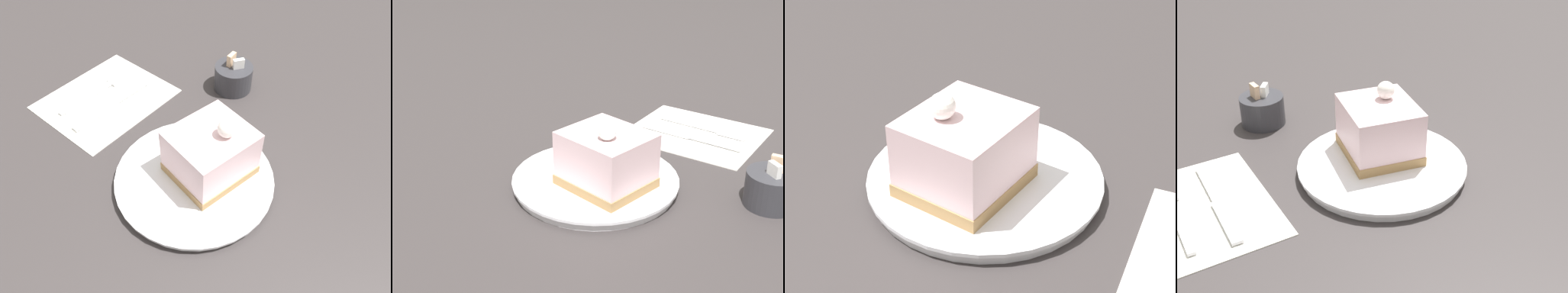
# 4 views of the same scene
# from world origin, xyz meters

# --- Properties ---
(ground_plane) EXTENTS (4.00, 4.00, 0.00)m
(ground_plane) POSITION_xyz_m (0.00, 0.00, 0.00)
(ground_plane) COLOR #383333
(plate) EXTENTS (0.23, 0.23, 0.01)m
(plate) POSITION_xyz_m (-0.02, 0.01, 0.01)
(plate) COLOR white
(plate) RESTS_ON ground_plane
(cake_slice) EXTENTS (0.10, 0.11, 0.10)m
(cake_slice) POSITION_xyz_m (-0.01, 0.03, 0.05)
(cake_slice) COLOR #AD8451
(cake_slice) RESTS_ON plate
(napkin) EXTENTS (0.22, 0.25, 0.00)m
(napkin) POSITION_xyz_m (-0.27, -0.01, 0.00)
(napkin) COLOR white
(napkin) RESTS_ON ground_plane
(fork) EXTENTS (0.05, 0.16, 0.00)m
(fork) POSITION_xyz_m (-0.30, 0.00, 0.01)
(fork) COLOR silver
(fork) RESTS_ON napkin
(knife) EXTENTS (0.05, 0.18, 0.00)m
(knife) POSITION_xyz_m (-0.24, -0.02, 0.01)
(knife) COLOR silver
(knife) RESTS_ON napkin
(sugar_bowl) EXTENTS (0.07, 0.07, 0.07)m
(sugar_bowl) POSITION_xyz_m (-0.15, 0.20, 0.02)
(sugar_bowl) COLOR #333338
(sugar_bowl) RESTS_ON ground_plane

